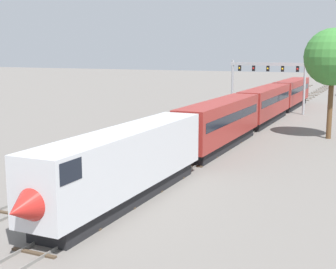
{
  "coord_description": "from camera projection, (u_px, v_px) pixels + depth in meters",
  "views": [
    {
      "loc": [
        17.2,
        -23.41,
        9.82
      ],
      "look_at": [
        1.0,
        12.0,
        3.0
      ],
      "focal_mm": 51.39,
      "sensor_mm": 36.0,
      "label": 1
    }
  ],
  "objects": [
    {
      "name": "signal_gantry",
      "position": [
        268.0,
        74.0,
        75.92
      ],
      "size": [
        12.1,
        0.49,
        8.31
      ],
      "color": "#999BA0",
      "rests_on": "ground"
    },
    {
      "name": "trackside_tree_left",
      "position": [
        333.0,
        57.0,
        52.77
      ],
      "size": [
        6.32,
        6.32,
        12.28
      ],
      "color": "brown",
      "rests_on": "ground"
    },
    {
      "name": "track_near",
      "position": [
        222.0,
        121.0,
        66.96
      ],
      "size": [
        2.6,
        160.0,
        0.16
      ],
      "color": "slate",
      "rests_on": "ground"
    },
    {
      "name": "ground_plane",
      "position": [
        73.0,
        211.0,
        29.71
      ],
      "size": [
        400.0,
        400.0,
        0.0
      ],
      "primitive_type": "plane",
      "color": "slate"
    },
    {
      "name": "track_main",
      "position": [
        289.0,
        108.0,
        82.62
      ],
      "size": [
        2.6,
        200.0,
        0.16
      ],
      "color": "slate",
      "rests_on": "ground"
    },
    {
      "name": "passenger_train",
      "position": [
        247.0,
        111.0,
        57.73
      ],
      "size": [
        3.04,
        78.38,
        4.8
      ],
      "color": "silver",
      "rests_on": "ground"
    }
  ]
}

